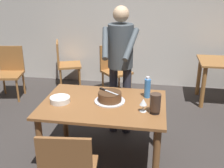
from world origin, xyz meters
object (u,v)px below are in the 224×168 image
person_cutting_cake (120,58)px  wine_glass_near (143,102)px  cake_knife (105,90)px  hurricane_lamp (155,103)px  background_chair_0 (114,68)px  cake_on_platter (110,97)px  water_bottle (147,88)px  main_dining_table (104,112)px  plate_stack (60,100)px  background_chair_2 (10,70)px  background_chair_1 (65,62)px

person_cutting_cake → wine_glass_near: bearing=-66.8°
cake_knife → hurricane_lamp: hurricane_lamp is taller
cake_knife → background_chair_0: size_ratio=0.26×
cake_on_platter → hurricane_lamp: size_ratio=1.62×
water_bottle → person_cutting_cake: (-0.37, 0.45, 0.21)m
main_dining_table → plate_stack: size_ratio=6.13×
person_cutting_cake → main_dining_table: bearing=-97.5°
plate_stack → wine_glass_near: wine_glass_near is taller
cake_on_platter → background_chair_2: size_ratio=0.38×
main_dining_table → background_chair_1: size_ratio=1.50×
cake_on_platter → person_cutting_cake: person_cutting_cake is taller
plate_stack → background_chair_0: size_ratio=0.24×
cake_on_platter → water_bottle: (0.40, 0.18, 0.06)m
main_dining_table → hurricane_lamp: (0.56, -0.15, 0.22)m
wine_glass_near → person_cutting_cake: person_cutting_cake is taller
background_chair_0 → background_chair_1: 1.01m
wine_glass_near → background_chair_1: bearing=124.7°
wine_glass_near → water_bottle: size_ratio=0.58×
main_dining_table → background_chair_1: 2.52m
plate_stack → background_chair_2: bearing=132.9°
main_dining_table → cake_knife: size_ratio=5.71×
main_dining_table → cake_knife: 0.25m
background_chair_0 → background_chair_1: same height
background_chair_0 → background_chair_1: size_ratio=1.00×
plate_stack → person_cutting_cake: 0.98m
cake_on_platter → wine_glass_near: wine_glass_near is taller
cake_on_platter → background_chair_1: bearing=120.0°
cake_on_platter → background_chair_2: (-2.06, 1.54, -0.31)m
cake_on_platter → water_bottle: bearing=24.6°
cake_knife → wine_glass_near: bearing=-27.0°
main_dining_table → background_chair_0: size_ratio=1.50×
person_cutting_cake → background_chair_1: person_cutting_cake is taller
cake_knife → wine_glass_near: 0.49m
cake_knife → background_chair_2: size_ratio=0.26×
background_chair_2 → water_bottle: bearing=-28.8°
plate_stack → background_chair_2: 2.26m
hurricane_lamp → person_cutting_cake: person_cutting_cake is taller
water_bottle → person_cutting_cake: size_ratio=0.15×
main_dining_table → wine_glass_near: (0.44, -0.14, 0.22)m
water_bottle → background_chair_0: size_ratio=0.28×
plate_stack → hurricane_lamp: hurricane_lamp is taller
cake_knife → hurricane_lamp: 0.61m
background_chair_2 → hurricane_lamp: bearing=-34.2°
person_cutting_cake → background_chair_2: (-2.09, 0.91, -0.58)m
wine_glass_near → background_chair_2: size_ratio=0.16×
background_chair_1 → person_cutting_cake: bearing=-50.2°
main_dining_table → background_chair_2: bearing=141.6°
cake_knife → plate_stack: (-0.48, -0.15, -0.09)m
cake_knife → water_bottle: (0.46, 0.14, -0.00)m
plate_stack → background_chair_2: background_chair_2 is taller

